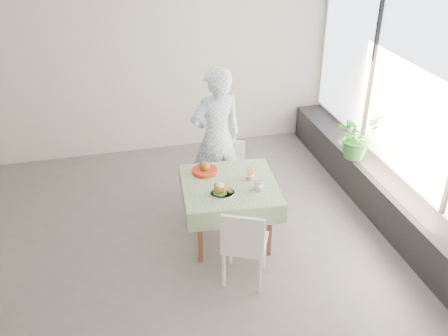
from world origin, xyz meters
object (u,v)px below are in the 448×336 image
object	(u,v)px
chair_near	(245,258)
potted_plant	(357,136)
cafe_table	(229,205)
main_dish	(221,190)
diner	(216,138)
chair_far	(227,186)
juice_cup_orange	(250,175)

from	to	relation	value
chair_near	potted_plant	bearing A→B (deg)	35.86
cafe_table	main_dish	world-z (taller)	main_dish
diner	potted_plant	distance (m)	1.85
main_dish	chair_near	bearing A→B (deg)	-78.25
chair_far	potted_plant	world-z (taller)	potted_plant
chair_near	main_dish	xyz separation A→B (m)	(-0.11, 0.54, 0.51)
cafe_table	juice_cup_orange	size ratio (longest dim) A/B	4.62
main_dish	juice_cup_orange	bearing A→B (deg)	30.07
cafe_table	chair_far	world-z (taller)	chair_far
diner	main_dish	xyz separation A→B (m)	(-0.19, -1.00, -0.12)
potted_plant	main_dish	bearing A→B (deg)	-157.53
diner	chair_near	bearing A→B (deg)	77.22
main_dish	diner	bearing A→B (deg)	79.39
diner	main_dish	world-z (taller)	diner
main_dish	potted_plant	world-z (taller)	potted_plant
cafe_table	chair_near	distance (m)	0.75
cafe_table	juice_cup_orange	bearing A→B (deg)	9.56
potted_plant	cafe_table	bearing A→B (deg)	-160.91
cafe_table	potted_plant	bearing A→B (deg)	19.09
cafe_table	diner	distance (m)	0.94
main_dish	juice_cup_orange	world-z (taller)	juice_cup_orange
chair_far	juice_cup_orange	xyz separation A→B (m)	(0.09, -0.69, 0.54)
chair_far	chair_near	world-z (taller)	chair_near
chair_near	diner	bearing A→B (deg)	87.24
potted_plant	diner	bearing A→B (deg)	174.85
chair_near	juice_cup_orange	bearing A→B (deg)	70.04
diner	juice_cup_orange	xyz separation A→B (m)	(0.21, -0.77, -0.11)
cafe_table	chair_far	bearing A→B (deg)	77.15
chair_far	chair_near	xyz separation A→B (m)	(-0.19, -1.46, 0.02)
chair_far	diner	bearing A→B (deg)	143.17
juice_cup_orange	potted_plant	world-z (taller)	potted_plant
chair_near	diner	size ratio (longest dim) A/B	0.50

